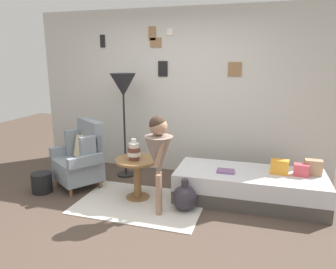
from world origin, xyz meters
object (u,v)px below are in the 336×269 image
(armchair, at_px, (82,157))
(demijohn_near, at_px, (185,198))
(daybed, at_px, (249,186))
(book_on_daybed, at_px, (225,171))
(magazine_basket, at_px, (42,183))
(vase_striped, at_px, (134,151))
(side_table, at_px, (137,170))
(floor_lamp, at_px, (123,89))
(person_child, at_px, (159,152))

(armchair, relative_size, demijohn_near, 2.41)
(demijohn_near, bearing_deg, daybed, 34.40)
(book_on_daybed, bearing_deg, magazine_basket, -169.12)
(vase_striped, xyz_separation_m, book_on_daybed, (1.15, 0.30, -0.26))
(side_table, relative_size, demijohn_near, 1.44)
(vase_striped, xyz_separation_m, floor_lamp, (-0.50, 0.80, 0.72))
(armchair, bearing_deg, daybed, 4.97)
(floor_lamp, xyz_separation_m, book_on_daybed, (1.65, -0.49, -0.98))
(vase_striped, relative_size, book_on_daybed, 1.29)
(daybed, relative_size, vase_striped, 6.73)
(side_table, distance_m, magazine_basket, 1.40)
(side_table, height_order, floor_lamp, floor_lamp)
(magazine_basket, bearing_deg, book_on_daybed, 10.88)
(vase_striped, xyz_separation_m, demijohn_near, (0.71, -0.10, -0.51))
(side_table, distance_m, book_on_daybed, 1.16)
(armchair, xyz_separation_m, person_child, (1.35, -0.48, 0.34))
(person_child, xyz_separation_m, demijohn_near, (0.27, 0.18, -0.62))
(daybed, distance_m, person_child, 1.35)
(magazine_basket, bearing_deg, person_child, -3.44)
(armchair, xyz_separation_m, magazine_basket, (-0.43, -0.37, -0.30))
(floor_lamp, height_order, person_child, floor_lamp)
(daybed, bearing_deg, book_on_daybed, -161.50)
(side_table, xyz_separation_m, floor_lamp, (-0.52, 0.75, 0.99))
(armchair, bearing_deg, magazine_basket, -139.04)
(person_child, distance_m, magazine_basket, 1.89)
(book_on_daybed, bearing_deg, daybed, 18.50)
(book_on_daybed, height_order, magazine_basket, book_on_daybed)
(daybed, height_order, floor_lamp, floor_lamp)
(floor_lamp, bearing_deg, person_child, -49.04)
(side_table, bearing_deg, demijohn_near, -12.20)
(floor_lamp, height_order, demijohn_near, floor_lamp)
(armchair, distance_m, book_on_daybed, 2.06)
(side_table, xyz_separation_m, vase_striped, (-0.02, -0.05, 0.27))
(book_on_daybed, xyz_separation_m, magazine_basket, (-2.49, -0.48, -0.28))
(daybed, relative_size, magazine_basket, 6.83)
(person_child, relative_size, book_on_daybed, 5.48)
(vase_striped, bearing_deg, armchair, 167.67)
(side_table, bearing_deg, person_child, -38.28)
(armchair, distance_m, floor_lamp, 1.20)
(floor_lamp, height_order, book_on_daybed, floor_lamp)
(daybed, bearing_deg, person_child, -145.93)
(vase_striped, distance_m, magazine_basket, 1.45)
(daybed, bearing_deg, vase_striped, -164.40)
(armchair, bearing_deg, vase_striped, -12.33)
(side_table, xyz_separation_m, magazine_basket, (-1.36, -0.22, -0.26))
(book_on_daybed, bearing_deg, side_table, -167.19)
(vase_striped, xyz_separation_m, magazine_basket, (-1.34, -0.17, -0.53))
(person_child, bearing_deg, vase_striped, 147.11)
(demijohn_near, bearing_deg, side_table, 167.80)
(side_table, bearing_deg, book_on_daybed, 12.81)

